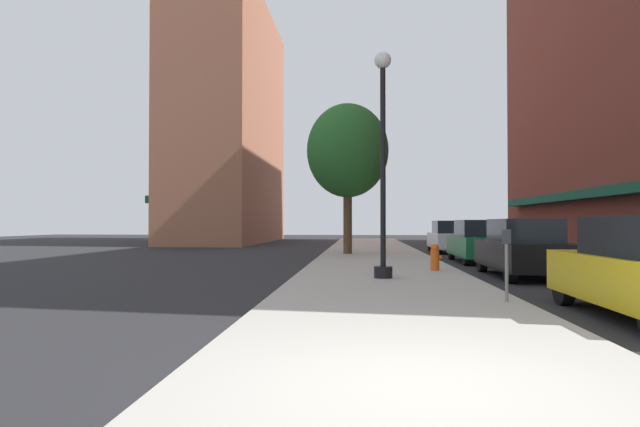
% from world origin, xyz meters
% --- Properties ---
extents(ground_plane, '(90.00, 90.00, 0.00)m').
position_xyz_m(ground_plane, '(4.00, 18.00, 0.00)').
color(ground_plane, '#232326').
extents(sidewalk_slab, '(4.80, 50.00, 0.12)m').
position_xyz_m(sidewalk_slab, '(0.00, 19.00, 0.06)').
color(sidewalk_slab, '#A8A399').
rests_on(sidewalk_slab, ground).
extents(building_far_background, '(6.80, 18.00, 18.80)m').
position_xyz_m(building_far_background, '(-11.01, 37.00, 9.38)').
color(building_far_background, '#9E6047').
rests_on(building_far_background, ground).
extents(lamppost, '(0.48, 0.48, 5.90)m').
position_xyz_m(lamppost, '(-0.02, 9.14, 3.20)').
color(lamppost, black).
rests_on(lamppost, sidewalk_slab).
extents(fire_hydrant, '(0.33, 0.26, 0.79)m').
position_xyz_m(fire_hydrant, '(1.62, 11.42, 0.52)').
color(fire_hydrant, '#E05614').
rests_on(fire_hydrant, sidewalk_slab).
extents(parking_meter_near, '(0.14, 0.09, 1.31)m').
position_xyz_m(parking_meter_near, '(2.05, 5.14, 0.95)').
color(parking_meter_near, slate).
rests_on(parking_meter_near, sidewalk_slab).
extents(tree_near, '(3.79, 3.79, 6.97)m').
position_xyz_m(tree_near, '(-1.20, 19.92, 4.88)').
color(tree_near, '#4C3823').
rests_on(tree_near, sidewalk_slab).
extents(car_black, '(1.80, 4.30, 1.66)m').
position_xyz_m(car_black, '(4.00, 10.75, 0.81)').
color(car_black, black).
rests_on(car_black, ground).
extents(car_green, '(1.80, 4.30, 1.66)m').
position_xyz_m(car_green, '(4.00, 16.42, 0.81)').
color(car_green, black).
rests_on(car_green, ground).
extents(car_white, '(1.80, 4.30, 1.66)m').
position_xyz_m(car_white, '(4.00, 23.26, 0.81)').
color(car_white, black).
rests_on(car_white, ground).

